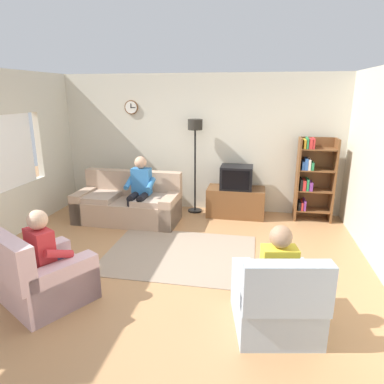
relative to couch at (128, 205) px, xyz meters
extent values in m
plane|color=#B27F51|center=(1.17, -1.61, -0.31)|extent=(12.00, 12.00, 0.00)
cube|color=beige|center=(1.17, 1.05, 1.04)|extent=(6.20, 0.12, 2.70)
cylinder|color=brown|center=(-0.21, 0.97, 1.74)|extent=(0.28, 0.03, 0.28)
cylinder|color=white|center=(-0.21, 0.96, 1.74)|extent=(0.24, 0.01, 0.24)
cube|color=black|center=(-0.21, 0.95, 1.77)|extent=(0.02, 0.01, 0.09)
cube|color=black|center=(-0.17, 0.95, 1.74)|extent=(0.11, 0.01, 0.01)
cube|color=beige|center=(-1.69, 0.49, 1.09)|extent=(0.12, 1.10, 1.20)
cube|color=tan|center=(0.00, -0.05, -0.10)|extent=(1.91, 0.87, 0.42)
cube|color=tan|center=(0.01, 0.31, 0.35)|extent=(1.90, 0.23, 0.48)
cube|color=tan|center=(0.84, -0.07, -0.03)|extent=(0.23, 0.84, 0.56)
cube|color=tan|center=(-0.84, -0.04, -0.03)|extent=(0.23, 0.84, 0.56)
cube|color=tan|center=(0.50, -0.11, 0.16)|extent=(0.61, 0.69, 0.10)
cube|color=tan|center=(-0.50, -0.10, 0.16)|extent=(0.61, 0.69, 0.10)
cube|color=brown|center=(1.96, 0.64, -0.03)|extent=(1.10, 0.56, 0.56)
cube|color=black|center=(1.96, 0.90, 0.00)|extent=(1.10, 0.04, 0.03)
cube|color=black|center=(1.96, 0.62, 0.47)|extent=(0.60, 0.48, 0.44)
cube|color=black|center=(1.96, 0.38, 0.47)|extent=(0.50, 0.01, 0.36)
cube|color=brown|center=(3.09, 0.69, 0.46)|extent=(0.04, 0.36, 1.55)
cube|color=brown|center=(3.73, 0.69, 0.46)|extent=(0.04, 0.36, 1.55)
cube|color=brown|center=(3.41, 0.86, 0.46)|extent=(0.64, 0.02, 1.55)
cube|color=brown|center=(3.41, 0.69, -0.12)|extent=(0.60, 0.34, 0.02)
cube|color=black|center=(3.16, 0.67, -0.03)|extent=(0.04, 0.28, 0.15)
cube|color=red|center=(3.21, 0.67, -0.03)|extent=(0.04, 0.28, 0.15)
cube|color=#72338C|center=(3.26, 0.67, -0.01)|extent=(0.04, 0.28, 0.19)
cube|color=brown|center=(3.41, 0.69, 0.27)|extent=(0.60, 0.34, 0.02)
cube|color=black|center=(3.16, 0.67, 0.38)|extent=(0.04, 0.28, 0.20)
cube|color=red|center=(3.21, 0.67, 0.37)|extent=(0.06, 0.28, 0.19)
cube|color=#267F4C|center=(3.27, 0.67, 0.38)|extent=(0.04, 0.28, 0.21)
cube|color=#72338C|center=(3.33, 0.67, 0.36)|extent=(0.06, 0.28, 0.16)
cube|color=brown|center=(3.41, 0.69, 0.66)|extent=(0.60, 0.34, 0.02)
cube|color=#2D59A5|center=(3.16, 0.67, 0.74)|extent=(0.04, 0.28, 0.15)
cube|color=#2D59A5|center=(3.22, 0.67, 0.77)|extent=(0.06, 0.28, 0.21)
cube|color=silver|center=(3.27, 0.67, 0.76)|extent=(0.04, 0.28, 0.19)
cube|color=#267F4C|center=(3.32, 0.67, 0.74)|extent=(0.05, 0.28, 0.14)
cube|color=brown|center=(3.41, 0.69, 1.04)|extent=(0.60, 0.34, 0.02)
cube|color=gold|center=(3.16, 0.67, 1.13)|extent=(0.04, 0.28, 0.16)
cube|color=#267F4C|center=(3.20, 0.67, 1.15)|extent=(0.03, 0.28, 0.19)
cube|color=red|center=(3.26, 0.67, 1.14)|extent=(0.06, 0.28, 0.17)
cube|color=red|center=(3.31, 0.67, 1.15)|extent=(0.03, 0.28, 0.18)
cylinder|color=black|center=(1.14, 0.74, -0.30)|extent=(0.28, 0.28, 0.03)
cylinder|color=black|center=(1.14, 0.74, 0.54)|extent=(0.04, 0.04, 1.70)
cylinder|color=black|center=(1.14, 0.74, 1.44)|extent=(0.28, 0.28, 0.20)
cube|color=beige|center=(0.05, -2.67, -0.11)|extent=(1.11, 1.13, 0.40)
cube|color=beige|center=(-0.14, -2.99, 0.34)|extent=(0.78, 0.56, 0.50)
cube|color=beige|center=(-0.20, -2.50, -0.03)|extent=(0.57, 0.79, 0.56)
cube|color=beige|center=(0.31, -2.80, -0.03)|extent=(0.57, 0.79, 0.56)
cube|color=#9EADBC|center=(2.58, -2.64, -0.11)|extent=(0.94, 0.97, 0.40)
cube|color=#9EADBC|center=(2.65, -3.00, 0.34)|extent=(0.82, 0.32, 0.50)
cube|color=#9EADBC|center=(2.28, -2.67, -0.03)|extent=(0.34, 0.82, 0.56)
cube|color=#9EADBC|center=(2.87, -2.56, -0.03)|extent=(0.34, 0.82, 0.56)
cube|color=gray|center=(1.27, -1.23, -0.31)|extent=(2.20, 1.70, 0.01)
cube|color=#3372B2|center=(0.28, 0.00, 0.47)|extent=(0.34, 0.21, 0.48)
sphere|color=tan|center=(0.28, -0.01, 0.82)|extent=(0.22, 0.22, 0.22)
cylinder|color=black|center=(0.37, -0.20, 0.23)|extent=(0.14, 0.38, 0.13)
cylinder|color=black|center=(0.19, -0.19, 0.23)|extent=(0.14, 0.38, 0.13)
cylinder|color=black|center=(0.36, -0.39, -0.05)|extent=(0.11, 0.11, 0.52)
cylinder|color=black|center=(0.18, -0.38, -0.05)|extent=(0.11, 0.11, 0.52)
cylinder|color=#3372B2|center=(0.49, -0.11, 0.45)|extent=(0.10, 0.33, 0.20)
cylinder|color=#3372B2|center=(0.07, -0.10, 0.45)|extent=(0.10, 0.33, 0.20)
cube|color=red|center=(0.02, -2.71, 0.35)|extent=(0.39, 0.34, 0.48)
sphere|color=#D8AD8C|center=(0.03, -2.70, 0.70)|extent=(0.22, 0.22, 0.22)
cylinder|color=#2D334C|center=(0.04, -2.50, 0.11)|extent=(0.30, 0.39, 0.13)
cylinder|color=#2D334C|center=(0.19, -2.59, 0.11)|extent=(0.30, 0.39, 0.13)
cylinder|color=#2D334C|center=(0.13, -2.34, -0.11)|extent=(0.15, 0.15, 0.40)
cylinder|color=#2D334C|center=(0.29, -2.43, -0.11)|extent=(0.15, 0.15, 0.40)
cylinder|color=red|center=(-0.11, -2.52, 0.33)|extent=(0.24, 0.33, 0.20)
cylinder|color=red|center=(0.25, -2.73, 0.33)|extent=(0.24, 0.33, 0.20)
cube|color=yellow|center=(2.59, -2.69, 0.35)|extent=(0.37, 0.26, 0.48)
sphere|color=#A37A5B|center=(2.59, -2.68, 0.70)|extent=(0.22, 0.22, 0.22)
cylinder|color=black|center=(2.47, -2.52, 0.11)|extent=(0.20, 0.40, 0.13)
cylinder|color=black|center=(2.64, -2.48, 0.11)|extent=(0.20, 0.40, 0.13)
cylinder|color=black|center=(2.43, -2.33, -0.11)|extent=(0.13, 0.13, 0.40)
cylinder|color=black|center=(2.61, -2.30, -0.11)|extent=(0.13, 0.13, 0.40)
cylinder|color=yellow|center=(2.37, -2.63, 0.33)|extent=(0.15, 0.34, 0.20)
cylinder|color=yellow|center=(2.78, -2.55, 0.33)|extent=(0.15, 0.34, 0.20)
camera|label=1|loc=(2.32, -5.83, 2.02)|focal=32.29mm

